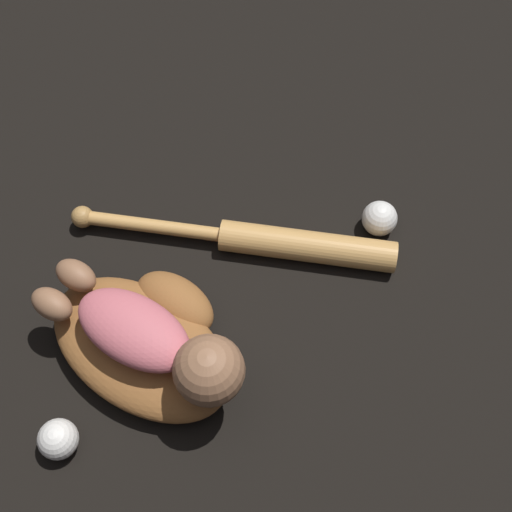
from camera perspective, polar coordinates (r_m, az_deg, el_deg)
name	(u,v)px	position (r m, az deg, el deg)	size (l,w,h in m)	color
ground_plane	(154,350)	(1.29, -8.18, -7.49)	(6.00, 6.00, 0.00)	black
baseball_glove	(147,340)	(1.25, -8.74, -6.62)	(0.38, 0.29, 0.08)	#935B2D
baby_figure	(156,341)	(1.16, -8.03, -6.77)	(0.40, 0.14, 0.11)	#D16670
baseball_bat	(274,242)	(1.34, 1.42, 1.14)	(0.60, 0.23, 0.06)	tan
baseball	(380,218)	(1.38, 9.85, 2.98)	(0.07, 0.07, 0.07)	white
baseball_spare	(58,439)	(1.23, -15.55, -13.93)	(0.07, 0.07, 0.07)	white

